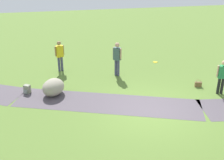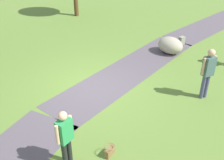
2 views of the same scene
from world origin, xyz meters
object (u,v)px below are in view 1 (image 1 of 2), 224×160
(woman_with_handbag, at_px, (222,75))
(backpack_by_boulder, at_px, (27,89))
(lawn_boulder, at_px, (53,87))
(frisbee_on_grass, at_px, (155,62))
(passerby_on_path, at_px, (60,54))
(man_near_boulder, at_px, (117,57))
(handbag_on_grass, at_px, (198,84))

(woman_with_handbag, height_order, backpack_by_boulder, woman_with_handbag)
(lawn_boulder, xyz_separation_m, frisbee_on_grass, (-6.01, -3.09, -0.36))
(passerby_on_path, bearing_deg, backpack_by_boulder, 56.47)
(frisbee_on_grass, bearing_deg, man_near_boulder, 28.97)
(lawn_boulder, relative_size, man_near_boulder, 0.82)
(man_near_boulder, relative_size, backpack_by_boulder, 4.50)
(lawn_boulder, bearing_deg, handbag_on_grass, 175.24)
(handbag_on_grass, height_order, backpack_by_boulder, backpack_by_boulder)
(passerby_on_path, bearing_deg, frisbee_on_grass, -177.73)
(woman_with_handbag, bearing_deg, lawn_boulder, -11.08)
(frisbee_on_grass, bearing_deg, lawn_boulder, 27.19)
(lawn_boulder, xyz_separation_m, woman_with_handbag, (-7.46, 1.46, 0.55))
(passerby_on_path, xyz_separation_m, frisbee_on_grass, (-5.57, -0.22, -0.97))
(frisbee_on_grass, bearing_deg, backpack_by_boulder, 20.45)
(handbag_on_grass, bearing_deg, man_near_boulder, -31.54)
(lawn_boulder, distance_m, handbag_on_grass, 6.89)
(handbag_on_grass, relative_size, frisbee_on_grass, 1.27)
(woman_with_handbag, xyz_separation_m, passerby_on_path, (7.02, -4.33, 0.05))
(lawn_boulder, relative_size, passerby_on_path, 0.88)
(lawn_boulder, relative_size, backpack_by_boulder, 3.70)
(man_near_boulder, height_order, backpack_by_boulder, man_near_boulder)
(backpack_by_boulder, bearing_deg, passerby_on_path, -123.53)
(handbag_on_grass, xyz_separation_m, frisbee_on_grass, (0.85, -3.66, -0.13))
(lawn_boulder, xyz_separation_m, handbag_on_grass, (-6.86, 0.57, -0.23))
(woman_with_handbag, relative_size, frisbee_on_grass, 6.00)
(passerby_on_path, bearing_deg, man_near_boulder, 156.26)
(passerby_on_path, relative_size, backpack_by_boulder, 4.22)
(lawn_boulder, bearing_deg, frisbee_on_grass, -152.81)
(woman_with_handbag, height_order, handbag_on_grass, woman_with_handbag)
(man_near_boulder, xyz_separation_m, passerby_on_path, (2.88, -1.27, -0.08))
(backpack_by_boulder, bearing_deg, man_near_boulder, -165.15)
(backpack_by_boulder, relative_size, frisbee_on_grass, 1.49)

